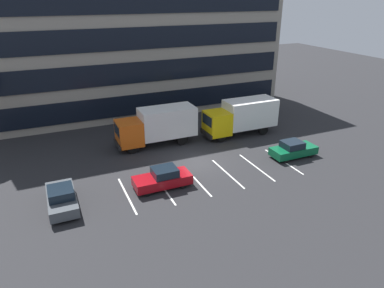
% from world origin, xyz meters
% --- Properties ---
extents(ground_plane, '(120.00, 120.00, 0.00)m').
position_xyz_m(ground_plane, '(0.00, 0.00, 0.00)').
color(ground_plane, '#262628').
extents(office_building, '(34.42, 10.63, 18.00)m').
position_xyz_m(office_building, '(0.00, 17.95, 9.00)').
color(office_building, gray).
rests_on(office_building, ground_plane).
extents(lot_markings, '(14.14, 5.40, 0.01)m').
position_xyz_m(lot_markings, '(-0.00, -2.80, 0.00)').
color(lot_markings, silver).
rests_on(lot_markings, ground_plane).
extents(box_truck_orange, '(7.75, 2.57, 3.59)m').
position_xyz_m(box_truck_orange, '(-1.83, 5.23, 2.02)').
color(box_truck_orange, '#D85914').
rests_on(box_truck_orange, ground_plane).
extents(box_truck_yellow, '(7.78, 2.57, 3.60)m').
position_xyz_m(box_truck_yellow, '(6.93, 4.33, 2.03)').
color(box_truck_yellow, yellow).
rests_on(box_truck_yellow, ground_plane).
extents(sedan_forest, '(4.21, 1.76, 1.51)m').
position_xyz_m(sedan_forest, '(8.36, -2.34, 0.71)').
color(sedan_forest, '#0C5933').
rests_on(sedan_forest, ground_plane).
extents(sedan_charcoal, '(1.85, 4.43, 1.59)m').
position_xyz_m(sedan_charcoal, '(-11.43, -2.56, 0.75)').
color(sedan_charcoal, '#474C51').
rests_on(sedan_charcoal, ground_plane).
extents(sedan_maroon, '(4.36, 1.82, 1.56)m').
position_xyz_m(sedan_maroon, '(-4.16, -2.72, 0.74)').
color(sedan_maroon, maroon).
rests_on(sedan_maroon, ground_plane).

